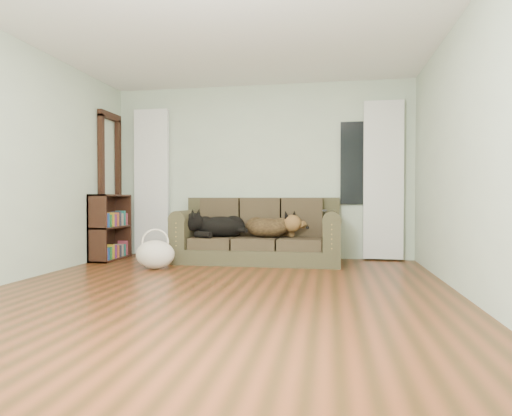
% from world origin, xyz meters
% --- Properties ---
extents(floor, '(5.00, 5.00, 0.00)m').
position_xyz_m(floor, '(0.00, 0.00, 0.00)').
color(floor, '#3B240E').
rests_on(floor, ground).
extents(ceiling, '(5.00, 5.00, 0.00)m').
position_xyz_m(ceiling, '(0.00, 0.00, 2.60)').
color(ceiling, white).
rests_on(ceiling, ground).
extents(wall_back, '(4.50, 0.04, 2.60)m').
position_xyz_m(wall_back, '(0.00, 2.50, 1.30)').
color(wall_back, '#B3C6A8').
rests_on(wall_back, ground).
extents(wall_left, '(0.04, 5.00, 2.60)m').
position_xyz_m(wall_left, '(-2.25, 0.00, 1.30)').
color(wall_left, '#B3C6A8').
rests_on(wall_left, ground).
extents(wall_right, '(0.04, 5.00, 2.60)m').
position_xyz_m(wall_right, '(2.25, 0.00, 1.30)').
color(wall_right, '#B3C6A8').
rests_on(wall_right, ground).
extents(curtain_left, '(0.55, 0.08, 2.25)m').
position_xyz_m(curtain_left, '(-1.70, 2.42, 1.15)').
color(curtain_left, white).
rests_on(curtain_left, ground).
extents(curtain_right, '(0.55, 0.08, 2.25)m').
position_xyz_m(curtain_right, '(1.80, 2.42, 1.15)').
color(curtain_right, white).
rests_on(curtain_right, ground).
extents(window_pane, '(0.50, 0.03, 1.20)m').
position_xyz_m(window_pane, '(1.45, 2.47, 1.40)').
color(window_pane, black).
rests_on(window_pane, wall_back).
extents(door_casing, '(0.07, 0.60, 2.10)m').
position_xyz_m(door_casing, '(-2.20, 2.05, 1.05)').
color(door_casing, black).
rests_on(door_casing, ground).
extents(sofa, '(2.26, 0.98, 0.93)m').
position_xyz_m(sofa, '(0.05, 1.97, 0.45)').
color(sofa, '#322C19').
rests_on(sofa, floor).
extents(dog_black_lab, '(0.72, 0.52, 0.30)m').
position_xyz_m(dog_black_lab, '(-0.50, 1.92, 0.48)').
color(dog_black_lab, black).
rests_on(dog_black_lab, sofa).
extents(dog_shepherd, '(0.82, 0.76, 0.30)m').
position_xyz_m(dog_shepherd, '(0.23, 1.96, 0.49)').
color(dog_shepherd, black).
rests_on(dog_shepherd, sofa).
extents(tv_remote, '(0.06, 0.19, 0.02)m').
position_xyz_m(tv_remote, '(0.98, 1.80, 0.73)').
color(tv_remote, black).
rests_on(tv_remote, sofa).
extents(tote_bag, '(0.50, 0.39, 0.36)m').
position_xyz_m(tote_bag, '(-1.12, 1.18, 0.16)').
color(tote_bag, beige).
rests_on(tote_bag, floor).
extents(bookshelf, '(0.30, 0.76, 0.95)m').
position_xyz_m(bookshelf, '(-2.09, 1.85, 0.50)').
color(bookshelf, black).
rests_on(bookshelf, floor).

